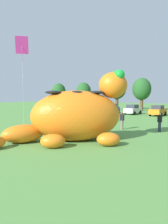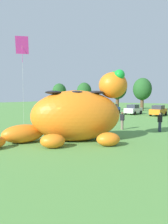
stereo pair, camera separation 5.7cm
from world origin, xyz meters
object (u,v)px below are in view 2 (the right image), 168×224
(giant_inflatable_creature, at_px, (76,115))
(spectator_mid_field, at_px, (110,110))
(tethered_flying_kite, at_px, (22,47))
(car_white, at_px, (133,109))
(car_orange, at_px, (158,111))
(car_red, at_px, (97,108))
(spectator_near_inflatable, at_px, (122,121))
(car_blue, at_px, (112,109))
(spectator_by_cars, at_px, (160,122))

(giant_inflatable_creature, bearing_deg, spectator_mid_field, 110.28)
(giant_inflatable_creature, relative_size, tethered_flying_kite, 1.11)
(spectator_mid_field, bearing_deg, car_white, 49.34)
(car_white, bearing_deg, car_orange, -3.63)
(car_red, bearing_deg, spectator_near_inflatable, -52.85)
(car_blue, relative_size, spectator_mid_field, 2.44)
(car_red, bearing_deg, spectator_mid_field, -38.12)
(tethered_flying_kite, bearing_deg, giant_inflatable_creature, -3.27)
(giant_inflatable_creature, relative_size, spectator_mid_field, 5.48)
(giant_inflatable_creature, xyz_separation_m, spectator_by_cars, (4.06, 7.33, -1.03))
(car_red, bearing_deg, tethered_flying_kite, -75.50)
(car_red, bearing_deg, car_white, -3.52)
(car_orange, height_order, tethered_flying_kite, tethered_flying_kite)
(giant_inflatable_creature, relative_size, car_red, 2.24)
(giant_inflatable_creature, distance_m, spectator_near_inflatable, 6.69)
(car_red, relative_size, car_white, 1.00)
(giant_inflatable_creature, height_order, car_blue, giant_inflatable_creature)
(spectator_near_inflatable, xyz_separation_m, tethered_flying_kite, (-6.85, -6.22, 6.73))
(giant_inflatable_creature, bearing_deg, spectator_near_inflatable, 83.79)
(spectator_near_inflatable, xyz_separation_m, spectator_by_cars, (3.34, 0.76, 0.00))
(giant_inflatable_creature, height_order, tethered_flying_kite, tethered_flying_kite)
(car_blue, height_order, tethered_flying_kite, tethered_flying_kite)
(car_blue, height_order, car_white, same)
(giant_inflatable_creature, relative_size, spectator_near_inflatable, 5.48)
(giant_inflatable_creature, bearing_deg, tethered_flying_kite, 176.73)
(car_red, relative_size, spectator_by_cars, 2.44)
(car_white, distance_m, spectator_by_cars, 17.86)
(spectator_mid_field, bearing_deg, tethered_flying_kite, -86.59)
(spectator_near_inflatable, distance_m, spectator_mid_field, 15.39)
(car_blue, height_order, spectator_by_cars, car_blue)
(car_blue, relative_size, car_orange, 1.00)
(car_red, height_order, tethered_flying_kite, tethered_flying_kite)
(spectator_by_cars, bearing_deg, spectator_mid_field, 132.48)
(car_red, relative_size, spectator_mid_field, 2.44)
(giant_inflatable_creature, height_order, spectator_mid_field, giant_inflatable_creature)
(car_orange, relative_size, tethered_flying_kite, 0.50)
(car_blue, bearing_deg, car_orange, 0.67)
(giant_inflatable_creature, xyz_separation_m, car_red, (-12.12, 23.52, -1.02))
(giant_inflatable_creature, relative_size, car_white, 2.23)
(giant_inflatable_creature, bearing_deg, car_blue, 110.36)
(car_red, xyz_separation_m, spectator_by_cars, (16.18, -16.18, -0.01))
(car_red, height_order, spectator_mid_field, car_red)
(car_red, xyz_separation_m, car_blue, (3.71, -0.85, 0.00))
(car_orange, distance_m, spectator_mid_field, 7.83)
(spectator_near_inflatable, bearing_deg, spectator_by_cars, 12.85)
(car_orange, relative_size, spectator_near_inflatable, 2.45)
(spectator_near_inflatable, height_order, tethered_flying_kite, tethered_flying_kite)
(car_red, height_order, spectator_by_cars, car_red)
(car_orange, xyz_separation_m, spectator_by_cars, (4.13, -15.43, -0.01))
(car_blue, bearing_deg, spectator_near_inflatable, -60.45)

